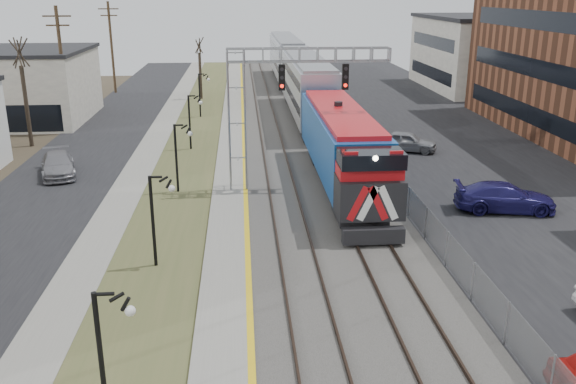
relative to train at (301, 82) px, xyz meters
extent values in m
cube|color=black|center=(-17.00, -16.89, -2.86)|extent=(7.00, 120.00, 0.04)
cube|color=gray|center=(-12.50, -16.89, -2.84)|extent=(2.00, 120.00, 0.08)
cube|color=#48502A|center=(-9.50, -16.89, -2.85)|extent=(4.00, 120.00, 0.06)
cube|color=gray|center=(-6.50, -16.89, -2.76)|extent=(2.00, 120.00, 0.24)
cube|color=#595651|center=(-1.50, -16.89, -2.78)|extent=(8.00, 120.00, 0.20)
cube|color=black|center=(10.50, -16.89, -2.86)|extent=(16.00, 120.00, 0.04)
cube|color=gold|center=(-5.62, -16.89, -2.64)|extent=(0.24, 120.00, 0.01)
cube|color=#2D2119|center=(-4.25, -16.89, -2.61)|extent=(0.08, 120.00, 0.15)
cube|color=#2D2119|center=(-2.75, -16.89, -2.61)|extent=(0.08, 120.00, 0.15)
cube|color=#2D2119|center=(-0.75, -16.89, -2.61)|extent=(0.08, 120.00, 0.15)
cube|color=#2D2119|center=(0.75, -16.89, -2.61)|extent=(0.08, 120.00, 0.15)
cube|color=#124792|center=(0.00, -24.19, -0.41)|extent=(3.00, 17.00, 4.25)
cube|color=black|center=(0.00, -32.89, -2.18)|extent=(2.80, 0.50, 0.70)
cube|color=#A9ADB4|center=(0.00, -3.89, 0.13)|extent=(3.00, 22.00, 5.33)
cube|color=#A9ADB4|center=(0.00, 18.91, 0.13)|extent=(3.00, 22.00, 5.33)
cube|color=gray|center=(-6.00, -23.89, 1.12)|extent=(1.00, 1.00, 8.00)
cube|color=gray|center=(-2.00, -23.89, 4.87)|extent=(9.00, 0.80, 0.80)
cube|color=black|center=(-3.50, -24.34, 3.72)|extent=(0.35, 0.25, 1.40)
cube|color=black|center=(0.00, -24.34, 3.72)|extent=(0.35, 0.25, 1.40)
cylinder|color=black|center=(-9.50, -43.89, -0.88)|extent=(0.14, 0.14, 4.00)
cylinder|color=black|center=(-9.50, -33.89, -0.88)|extent=(0.14, 0.14, 4.00)
cylinder|color=black|center=(-9.50, -23.89, -0.88)|extent=(0.14, 0.14, 4.00)
cylinder|color=black|center=(-9.50, -13.89, -0.88)|extent=(0.14, 0.14, 4.00)
cylinder|color=black|center=(-9.50, -1.89, -0.88)|extent=(0.14, 0.14, 4.00)
cylinder|color=#4C3823|center=(-20.00, -6.89, 2.12)|extent=(0.28, 0.28, 10.00)
cylinder|color=#4C3823|center=(-20.00, 13.11, 2.12)|extent=(0.28, 0.28, 10.00)
cube|color=gray|center=(2.70, -16.89, -2.08)|extent=(0.04, 120.00, 1.60)
cube|color=beige|center=(-26.50, -1.89, 0.12)|extent=(14.00, 12.00, 6.00)
cube|color=beige|center=(24.50, 13.11, 1.12)|extent=(16.00, 18.00, 8.00)
cylinder|color=#382D23|center=(-21.50, -11.89, 0.09)|extent=(0.30, 0.30, 5.95)
cylinder|color=#382D23|center=(-10.00, 8.11, -0.43)|extent=(0.30, 0.30, 4.90)
imported|color=navy|center=(7.96, -28.45, -2.13)|extent=(5.43, 2.87, 1.50)
imported|color=gray|center=(6.15, -15.70, -2.17)|extent=(4.53, 3.13, 1.43)
imported|color=gray|center=(-17.31, -19.94, -2.19)|extent=(3.25, 5.15, 1.39)
camera|label=1|loc=(-5.74, -57.72, 8.21)|focal=38.00mm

